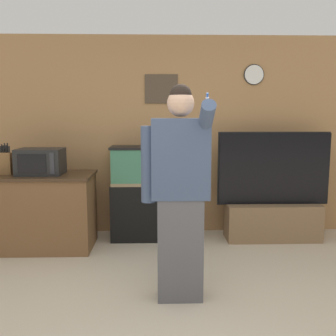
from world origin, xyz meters
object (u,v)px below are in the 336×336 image
Objects in this scene: knife_block at (6,163)px; tv_on_stand at (272,208)px; person_standing at (179,191)px; counter_island at (38,211)px; aquarium_on_stand at (150,193)px; microwave at (41,161)px.

tv_on_stand is at bearing 4.48° from knife_block.
knife_block is at bearing 146.57° from person_standing.
aquarium_on_stand reaches higher than counter_island.
microwave is at bearing -1.53° from knife_block.
counter_island is 2.11m from person_standing.
aquarium_on_stand is at bearing 11.57° from knife_block.
aquarium_on_stand is (1.66, 0.34, -0.43)m from knife_block.
aquarium_on_stand is at bearing 15.66° from microwave.
person_standing is (1.94, -1.28, -0.08)m from knife_block.
aquarium_on_stand is at bearing 99.94° from person_standing.
person_standing is at bearing -39.65° from microwave.
tv_on_stand reaches higher than knife_block.
tv_on_stand is at bearing -3.19° from aquarium_on_stand.
tv_on_stand is at bearing 4.78° from counter_island.
tv_on_stand is at bearing 5.34° from microwave.
knife_block is at bearing 178.47° from microwave.
person_standing reaches higher than tv_on_stand.
person_standing reaches higher than aquarium_on_stand.
counter_island is 1.36m from aquarium_on_stand.
counter_island is at bearing -175.22° from tv_on_stand.
aquarium_on_stand is (1.31, 0.33, 0.15)m from counter_island.
knife_block is at bearing -175.52° from tv_on_stand.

